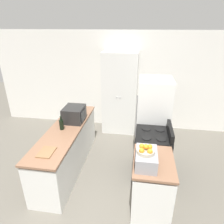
{
  "coord_description": "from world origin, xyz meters",
  "views": [
    {
      "loc": [
        0.58,
        -1.93,
        2.73
      ],
      "look_at": [
        0.0,
        1.82,
        1.05
      ],
      "focal_mm": 32.0,
      "sensor_mm": 36.0,
      "label": 1
    }
  ],
  "objects": [
    {
      "name": "wall_back",
      "position": [
        0.0,
        3.33,
        1.3
      ],
      "size": [
        7.0,
        0.06,
        2.6
      ],
      "color": "white",
      "rests_on": "ground_plane"
    },
    {
      "name": "refrigerator",
      "position": [
        0.86,
        2.06,
        0.86
      ],
      "size": [
        0.7,
        0.72,
        1.72
      ],
      "color": "white",
      "rests_on": "ground_plane"
    },
    {
      "name": "counter_left",
      "position": [
        -0.82,
        1.26,
        0.43
      ],
      "size": [
        0.6,
        2.32,
        0.89
      ],
      "color": "silver",
      "rests_on": "ground_plane"
    },
    {
      "name": "fruit_bowl",
      "position": [
        0.69,
        0.39,
        1.15
      ],
      "size": [
        0.25,
        0.25,
        0.14
      ],
      "color": "#B2A893",
      "rests_on": "toaster_oven"
    },
    {
      "name": "wine_bottle",
      "position": [
        -0.87,
        1.22,
        1.0
      ],
      "size": [
        0.08,
        0.08,
        0.28
      ],
      "color": "black",
      "rests_on": "counter_left"
    },
    {
      "name": "toaster_oven",
      "position": [
        0.7,
        0.41,
        1.0
      ],
      "size": [
        0.31,
        0.45,
        0.21
      ],
      "color": "#939399",
      "rests_on": "counter_right"
    },
    {
      "name": "counter_right",
      "position": [
        0.82,
        0.52,
        0.43
      ],
      "size": [
        0.6,
        0.83,
        0.89
      ],
      "color": "silver",
      "rests_on": "ground_plane"
    },
    {
      "name": "cutting_board",
      "position": [
        -0.82,
        0.46,
        0.9
      ],
      "size": [
        0.22,
        0.3,
        0.02
      ],
      "color": "#8E6642",
      "rests_on": "counter_left"
    },
    {
      "name": "microwave",
      "position": [
        -0.75,
        1.6,
        1.05
      ],
      "size": [
        0.4,
        0.46,
        0.3
      ],
      "color": "black",
      "rests_on": "counter_left"
    },
    {
      "name": "pantry_cabinet",
      "position": [
        0.02,
        3.0,
        1.06
      ],
      "size": [
        0.88,
        0.59,
        2.12
      ],
      "color": "silver",
      "rests_on": "ground_plane"
    },
    {
      "name": "stove",
      "position": [
        0.85,
        1.31,
        0.45
      ],
      "size": [
        0.66,
        0.71,
        1.05
      ],
      "color": "black",
      "rests_on": "ground_plane"
    }
  ]
}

